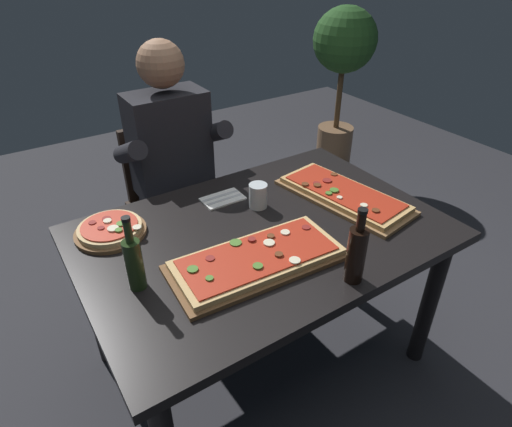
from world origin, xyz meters
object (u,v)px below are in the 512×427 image
object	(u,v)px
pizza_rectangular_front	(258,259)
tumbler_near_camera	(258,197)
dining_table	(263,249)
seated_diner	(175,163)
potted_plant_corner	(342,66)
pizza_rectangular_left	(343,195)
pizza_round_far	(110,230)
diner_chair	(171,196)
wine_bottle_dark	(134,262)
oil_bottle_amber	(356,253)

from	to	relation	value
pizza_rectangular_front	tumbler_near_camera	world-z (taller)	tumbler_near_camera
dining_table	tumbler_near_camera	distance (m)	0.23
seated_diner	potted_plant_corner	bearing A→B (deg)	20.22
pizza_rectangular_front	pizza_rectangular_left	distance (m)	0.58
pizza_round_far	tumbler_near_camera	size ratio (longest dim) A/B	2.59
pizza_rectangular_front	tumbler_near_camera	bearing A→B (deg)	56.45
diner_chair	potted_plant_corner	size ratio (longest dim) A/B	0.67
pizza_round_far	diner_chair	distance (m)	0.77
pizza_rectangular_left	pizza_round_far	world-z (taller)	same
pizza_rectangular_front	pizza_round_far	world-z (taller)	same
pizza_rectangular_left	seated_diner	xyz separation A→B (m)	(-0.47, 0.73, -0.02)
pizza_rectangular_left	seated_diner	world-z (taller)	seated_diner
wine_bottle_dark	seated_diner	bearing A→B (deg)	58.34
pizza_round_far	tumbler_near_camera	bearing A→B (deg)	-13.61
dining_table	diner_chair	distance (m)	0.87
tumbler_near_camera	seated_diner	world-z (taller)	seated_diner
dining_table	seated_diner	size ratio (longest dim) A/B	1.05
seated_diner	potted_plant_corner	distance (m)	1.81
dining_table	oil_bottle_amber	distance (m)	0.46
pizza_rectangular_front	tumbler_near_camera	size ratio (longest dim) A/B	6.09
wine_bottle_dark	dining_table	bearing A→B (deg)	4.90
pizza_rectangular_left	wine_bottle_dark	size ratio (longest dim) A/B	2.34
dining_table	diner_chair	world-z (taller)	diner_chair
dining_table	pizza_round_far	size ratio (longest dim) A/B	5.15
diner_chair	pizza_rectangular_left	bearing A→B (deg)	-61.00
pizza_rectangular_front	diner_chair	size ratio (longest dim) A/B	0.74
wine_bottle_dark	oil_bottle_amber	size ratio (longest dim) A/B	0.98
oil_bottle_amber	tumbler_near_camera	xyz separation A→B (m)	(-0.01, 0.56, -0.06)
dining_table	pizza_round_far	distance (m)	0.60
dining_table	seated_diner	xyz separation A→B (m)	(-0.04, 0.74, 0.10)
pizza_rectangular_front	oil_bottle_amber	world-z (taller)	oil_bottle_amber
dining_table	diner_chair	bearing A→B (deg)	92.81
dining_table	oil_bottle_amber	world-z (taller)	oil_bottle_amber
dining_table	wine_bottle_dark	world-z (taller)	wine_bottle_dark
pizza_rectangular_left	wine_bottle_dark	xyz separation A→B (m)	(-0.95, -0.05, 0.08)
dining_table	tumbler_near_camera	size ratio (longest dim) A/B	13.32
wine_bottle_dark	pizza_rectangular_left	bearing A→B (deg)	3.17
seated_diner	potted_plant_corner	size ratio (longest dim) A/B	1.03
seated_diner	wine_bottle_dark	bearing A→B (deg)	-121.66
pizza_round_far	wine_bottle_dark	bearing A→B (deg)	-92.81
pizza_rectangular_front	pizza_rectangular_left	world-z (taller)	same
pizza_rectangular_front	oil_bottle_amber	size ratio (longest dim) A/B	2.31
wine_bottle_dark	diner_chair	distance (m)	1.08
pizza_round_far	seated_diner	xyz separation A→B (m)	(0.46, 0.44, -0.02)
pizza_rectangular_left	diner_chair	world-z (taller)	diner_chair
tumbler_near_camera	diner_chair	world-z (taller)	diner_chair
wine_bottle_dark	pizza_round_far	bearing A→B (deg)	87.19
seated_diner	potted_plant_corner	world-z (taller)	seated_diner
pizza_rectangular_left	pizza_rectangular_front	bearing A→B (deg)	-163.14
pizza_round_far	seated_diner	world-z (taller)	seated_diner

